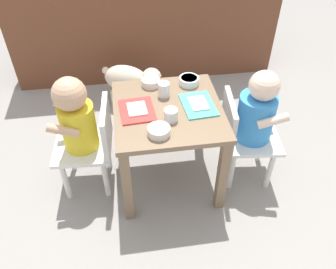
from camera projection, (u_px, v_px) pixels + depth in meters
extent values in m
plane|color=gray|center=(168.00, 175.00, 1.92)|extent=(7.00, 7.00, 0.00)
cube|color=brown|center=(144.00, 14.00, 2.51)|extent=(1.90, 0.40, 0.87)
cube|color=#7A6047|center=(168.00, 110.00, 1.62)|extent=(0.51, 0.53, 0.03)
cube|color=#7A6047|center=(127.00, 187.00, 1.58)|extent=(0.04, 0.04, 0.44)
cube|color=#7A6047|center=(222.00, 176.00, 1.63)|extent=(0.04, 0.04, 0.44)
cube|color=#7A6047|center=(122.00, 122.00, 1.92)|extent=(0.04, 0.04, 0.44)
cube|color=#7A6047|center=(201.00, 115.00, 1.97)|extent=(0.04, 0.04, 0.44)
cube|color=silver|center=(83.00, 146.00, 1.72)|extent=(0.30, 0.30, 0.02)
cube|color=silver|center=(106.00, 126.00, 1.65)|extent=(0.04, 0.27, 0.22)
cylinder|color=yellow|center=(79.00, 127.00, 1.63)|extent=(0.17, 0.17, 0.23)
sphere|color=tan|center=(69.00, 94.00, 1.51)|extent=(0.15, 0.15, 0.15)
cylinder|color=silver|center=(71.00, 153.00, 1.88)|extent=(0.03, 0.03, 0.26)
cylinder|color=silver|center=(65.00, 181.00, 1.73)|extent=(0.03, 0.03, 0.26)
cylinder|color=silver|center=(107.00, 150.00, 1.89)|extent=(0.03, 0.03, 0.26)
cylinder|color=silver|center=(106.00, 178.00, 1.74)|extent=(0.03, 0.03, 0.26)
cylinder|color=tan|center=(69.00, 105.00, 1.66)|extent=(0.15, 0.05, 0.09)
cylinder|color=tan|center=(63.00, 131.00, 1.52)|extent=(0.15, 0.05, 0.09)
cube|color=silver|center=(251.00, 137.00, 1.77)|extent=(0.31, 0.31, 0.02)
cube|color=silver|center=(229.00, 120.00, 1.68)|extent=(0.06, 0.27, 0.22)
cylinder|color=#388CD8|center=(255.00, 118.00, 1.68)|extent=(0.18, 0.18, 0.24)
sphere|color=beige|center=(264.00, 86.00, 1.56)|extent=(0.14, 0.14, 0.14)
cylinder|color=silver|center=(270.00, 169.00, 1.78)|extent=(0.03, 0.03, 0.26)
cylinder|color=silver|center=(261.00, 143.00, 1.93)|extent=(0.03, 0.03, 0.26)
cylinder|color=silver|center=(232.00, 170.00, 1.78)|extent=(0.03, 0.03, 0.26)
cylinder|color=silver|center=(226.00, 144.00, 1.93)|extent=(0.03, 0.03, 0.26)
cylinder|color=beige|center=(273.00, 121.00, 1.57)|extent=(0.15, 0.06, 0.09)
cylinder|color=beige|center=(263.00, 95.00, 1.72)|extent=(0.15, 0.06, 0.09)
ellipsoid|color=beige|center=(126.00, 79.00, 2.29)|extent=(0.35, 0.29, 0.18)
sphere|color=beige|center=(152.00, 78.00, 2.22)|extent=(0.13, 0.13, 0.13)
sphere|color=black|center=(158.00, 80.00, 2.21)|extent=(0.06, 0.06, 0.06)
torus|color=green|center=(147.00, 79.00, 2.23)|extent=(0.08, 0.11, 0.11)
sphere|color=beige|center=(106.00, 71.00, 2.30)|extent=(0.05, 0.05, 0.05)
cylinder|color=beige|center=(137.00, 103.00, 2.33)|extent=(0.04, 0.04, 0.13)
cylinder|color=beige|center=(142.00, 95.00, 2.40)|extent=(0.04, 0.04, 0.13)
cylinder|color=beige|center=(114.00, 98.00, 2.37)|extent=(0.04, 0.04, 0.13)
cylinder|color=beige|center=(120.00, 90.00, 2.44)|extent=(0.04, 0.04, 0.13)
cube|color=red|center=(137.00, 111.00, 1.59)|extent=(0.17, 0.20, 0.01)
cube|color=white|center=(137.00, 109.00, 1.59)|extent=(0.09, 0.11, 0.01)
cube|color=#4CC6BC|center=(198.00, 105.00, 1.62)|extent=(0.16, 0.21, 0.01)
cube|color=white|center=(199.00, 104.00, 1.62)|extent=(0.09, 0.12, 0.01)
cylinder|color=white|center=(164.00, 90.00, 1.66)|extent=(0.06, 0.06, 0.07)
cylinder|color=silver|center=(164.00, 92.00, 1.67)|extent=(0.05, 0.05, 0.04)
cylinder|color=white|center=(171.00, 115.00, 1.53)|extent=(0.06, 0.06, 0.06)
cylinder|color=silver|center=(171.00, 117.00, 1.54)|extent=(0.05, 0.05, 0.03)
cylinder|color=silver|center=(151.00, 82.00, 1.74)|extent=(0.09, 0.09, 0.04)
cylinder|color=#B26633|center=(151.00, 80.00, 1.73)|extent=(0.08, 0.08, 0.01)
cylinder|color=white|center=(189.00, 81.00, 1.75)|extent=(0.10, 0.10, 0.04)
cylinder|color=#D84C33|center=(189.00, 78.00, 1.74)|extent=(0.08, 0.08, 0.01)
cylinder|color=silver|center=(159.00, 131.00, 1.46)|extent=(0.10, 0.10, 0.04)
cylinder|color=#4C8C33|center=(159.00, 128.00, 1.45)|extent=(0.08, 0.08, 0.01)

